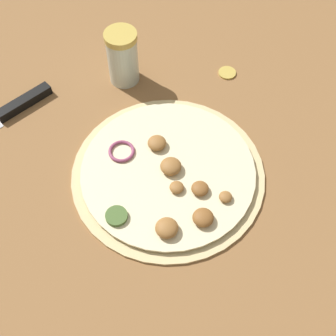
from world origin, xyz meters
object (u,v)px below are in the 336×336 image
object	(u,v)px
pizza	(168,173)
loose_cap	(227,72)
knife	(5,115)
spice_jar	(122,57)

from	to	relation	value
pizza	loose_cap	distance (m)	0.27
knife	loose_cap	xyz separation A→B (m)	(-0.43, 0.04, -0.00)
pizza	spice_jar	size ratio (longest dim) A/B	2.94
knife	loose_cap	bearing A→B (deg)	152.71
pizza	spice_jar	xyz separation A→B (m)	(0.00, -0.24, 0.05)
pizza	loose_cap	world-z (taller)	pizza
pizza	knife	world-z (taller)	pizza
pizza	spice_jar	bearing A→B (deg)	-89.81
pizza	knife	size ratio (longest dim) A/B	1.12
pizza	loose_cap	bearing A→B (deg)	-136.65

